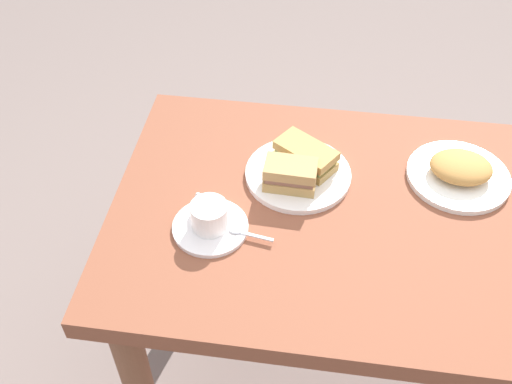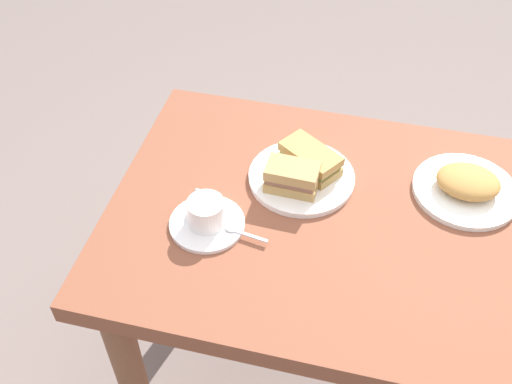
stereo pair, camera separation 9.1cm
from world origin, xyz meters
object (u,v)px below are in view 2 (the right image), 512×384
spoon (239,232)px  side_plate (465,191)px  coffee_saucer (207,224)px  coffee_cup (206,211)px  dining_table (405,264)px  sandwich_front (310,159)px  sandwich_plate (301,177)px  sandwich_back (292,177)px

spoon → side_plate: spoon is taller
coffee_saucer → coffee_cup: bearing=126.2°
coffee_saucer → dining_table: bearing=11.6°
coffee_saucer → side_plate: (0.54, 0.23, 0.00)m
dining_table → side_plate: bearing=53.9°
coffee_saucer → spoon: 0.07m
coffee_cup → coffee_saucer: bearing=-53.8°
spoon → side_plate: bearing=27.6°
sandwich_front → side_plate: sandwich_front is taller
dining_table → coffee_saucer: size_ratio=8.20×
coffee_cup → spoon: coffee_cup is taller
sandwich_front → side_plate: bearing=2.6°
dining_table → spoon: (-0.36, -0.10, 0.13)m
sandwich_plate → sandwich_back: bearing=-108.6°
coffee_cup → spoon: (0.07, -0.01, -0.03)m
dining_table → sandwich_back: bearing=169.4°
sandwich_plate → sandwich_back: size_ratio=2.06×
dining_table → coffee_saucer: coffee_saucer is taller
side_plate → coffee_saucer: bearing=-156.8°
dining_table → spoon: size_ratio=13.49×
coffee_cup → side_plate: (0.54, 0.23, -0.04)m
coffee_cup → side_plate: 0.59m
sandwich_front → sandwich_back: (-0.03, -0.07, 0.00)m
sandwich_plate → coffee_cup: (-0.17, -0.18, 0.04)m
sandwich_plate → coffee_saucer: sandwich_plate is taller
coffee_saucer → coffee_cup: (-0.00, 0.00, 0.04)m
dining_table → sandwich_front: (-0.25, 0.12, 0.16)m
sandwich_front → coffee_cup: 0.28m
sandwich_front → sandwich_back: size_ratio=1.33×
sandwich_back → sandwich_front: bearing=68.9°
sandwich_plate → sandwich_front: sandwich_front is taller
sandwich_plate → sandwich_front: (0.01, 0.03, 0.03)m
sandwich_back → coffee_saucer: (-0.16, -0.14, -0.04)m
sandwich_front → coffee_cup: size_ratio=1.64×
sandwich_plate → coffee_cup: 0.25m
coffee_saucer → spoon: size_ratio=1.64×
dining_table → side_plate: side_plate is taller
sandwich_plate → sandwich_front: 0.05m
sandwich_plate → sandwich_front: bearing=65.2°
sandwich_front → coffee_cup: bearing=-131.0°
sandwich_plate → coffee_cup: size_ratio=2.54×
spoon → side_plate: size_ratio=0.42×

